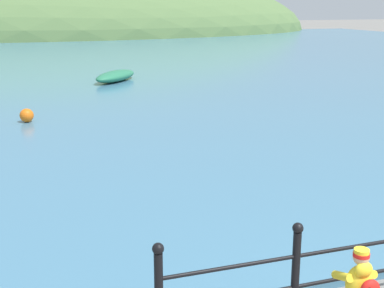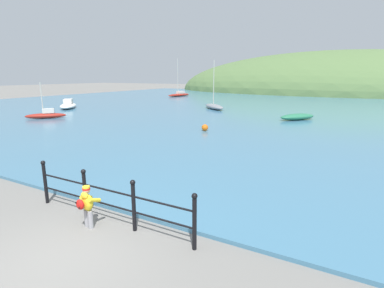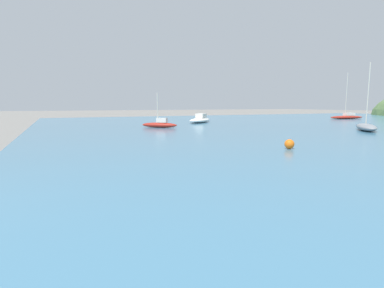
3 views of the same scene
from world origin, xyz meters
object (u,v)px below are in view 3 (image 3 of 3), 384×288
at_px(boat_blue_hull, 160,124).
at_px(boat_far_left, 347,117).
at_px(mooring_buoy, 289,144).
at_px(boat_nearest_quay, 200,120).
at_px(boat_far_right, 366,127).

relative_size(boat_blue_hull, boat_far_left, 0.48).
relative_size(boat_far_left, mooring_buoy, 14.61).
distance_m(boat_nearest_quay, boat_far_right, 15.08).
bearing_deg(boat_far_left, boat_blue_hull, -81.13).
distance_m(boat_blue_hull, mooring_buoy, 13.48).
distance_m(boat_far_right, mooring_buoy, 12.17).
relative_size(boat_blue_hull, boat_far_right, 0.59).
distance_m(boat_far_right, boat_far_left, 19.32).
distance_m(boat_nearest_quay, mooring_buoy, 18.83).
xyz_separation_m(boat_blue_hull, boat_nearest_quay, (-4.82, 5.95, 0.03)).
bearing_deg(mooring_buoy, boat_blue_hull, -174.71).
bearing_deg(boat_far_left, mooring_buoy, -55.46).
bearing_deg(boat_far_right, boat_far_left, 132.11).
relative_size(boat_nearest_quay, boat_far_right, 0.86).
bearing_deg(boat_far_left, boat_nearest_quay, -91.73).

